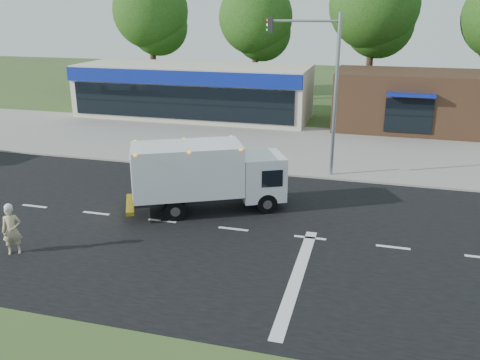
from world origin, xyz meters
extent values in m
plane|color=#385123|center=(0.00, 0.00, 0.00)|extent=(120.00, 120.00, 0.00)
cube|color=black|center=(0.00, 0.00, 0.00)|extent=(60.00, 14.00, 0.02)
cube|color=gray|center=(0.00, 8.20, 0.06)|extent=(60.00, 2.40, 0.12)
cube|color=gray|center=(0.00, 14.00, 0.01)|extent=(60.00, 9.00, 0.02)
cube|color=silver|center=(-9.00, 0.00, 0.02)|extent=(1.20, 0.15, 0.01)
cube|color=silver|center=(-6.00, 0.00, 0.02)|extent=(1.20, 0.15, 0.01)
cube|color=silver|center=(-3.00, 0.00, 0.02)|extent=(1.20, 0.15, 0.01)
cube|color=silver|center=(0.00, 0.00, 0.02)|extent=(1.20, 0.15, 0.01)
cube|color=silver|center=(3.00, 0.00, 0.02)|extent=(1.20, 0.15, 0.01)
cube|color=silver|center=(6.00, 0.00, 0.02)|extent=(1.20, 0.15, 0.01)
cube|color=silver|center=(3.00, -3.00, 0.02)|extent=(0.40, 7.00, 0.01)
cube|color=black|center=(-2.35, 1.28, 0.62)|extent=(4.38, 2.79, 0.31)
cube|color=white|center=(0.48, 2.69, 1.38)|extent=(2.45, 2.51, 1.87)
cube|color=black|center=(1.24, 3.07, 1.56)|extent=(0.88, 1.57, 0.80)
cube|color=white|center=(-2.35, 1.28, 1.87)|extent=(4.94, 3.90, 2.09)
cube|color=silver|center=(-4.35, 0.28, 1.83)|extent=(0.84, 1.62, 1.69)
cube|color=yellow|center=(-4.50, 0.21, 0.49)|extent=(1.23, 2.05, 0.16)
cube|color=orange|center=(-2.35, 1.28, 2.89)|extent=(4.79, 3.85, 0.07)
cylinder|color=black|center=(0.14, 3.47, 0.43)|extent=(0.88, 0.62, 0.85)
cylinder|color=black|center=(0.90, 1.96, 0.43)|extent=(0.88, 0.62, 0.85)
cylinder|color=black|center=(-3.30, 1.80, 0.43)|extent=(0.88, 0.62, 0.85)
cylinder|color=black|center=(-2.51, 0.21, 0.43)|extent=(0.88, 0.62, 0.85)
imported|color=tan|center=(-6.85, -3.98, 0.88)|extent=(0.77, 0.71, 1.76)
sphere|color=white|center=(-6.85, -3.98, 1.73)|extent=(0.28, 0.28, 0.28)
cube|color=beige|center=(-9.00, 20.00, 2.00)|extent=(18.00, 6.00, 4.00)
cube|color=navy|center=(-9.00, 16.95, 3.40)|extent=(18.00, 0.30, 1.00)
cube|color=black|center=(-9.00, 16.95, 1.60)|extent=(17.00, 0.12, 2.40)
cube|color=#382316|center=(7.00, 20.00, 2.00)|extent=(10.00, 6.00, 4.00)
cube|color=navy|center=(7.00, 16.90, 2.90)|extent=(3.00, 1.20, 0.20)
cube|color=black|center=(7.00, 16.95, 1.50)|extent=(3.00, 0.12, 2.20)
cylinder|color=gray|center=(3.00, 7.60, 4.00)|extent=(0.18, 0.18, 8.00)
cylinder|color=gray|center=(1.30, 7.60, 7.60)|extent=(3.40, 0.12, 0.12)
cube|color=black|center=(-0.30, 7.60, 7.40)|extent=(0.25, 0.25, 0.70)
cylinder|color=#332114|center=(-16.00, 28.00, 3.67)|extent=(0.56, 0.56, 7.35)
sphere|color=#1B4313|center=(-16.00, 28.00, 7.88)|extent=(6.93, 6.93, 6.93)
sphere|color=#1B4313|center=(-15.50, 28.50, 6.51)|extent=(5.46, 5.46, 5.46)
cylinder|color=#332114|center=(-6.00, 28.00, 3.43)|extent=(0.56, 0.56, 6.86)
sphere|color=#1B4313|center=(-6.00, 28.00, 7.35)|extent=(6.47, 6.47, 6.47)
sphere|color=#1B4313|center=(-5.50, 28.50, 6.08)|extent=(5.10, 5.10, 5.10)
cylinder|color=#332114|center=(4.00, 28.00, 3.92)|extent=(0.56, 0.56, 7.84)
sphere|color=#1B4313|center=(4.00, 28.00, 8.40)|extent=(7.39, 7.39, 7.39)
sphere|color=#1B4313|center=(4.50, 28.50, 6.94)|extent=(5.82, 5.82, 5.82)
camera|label=1|loc=(5.06, -17.39, 8.23)|focal=38.00mm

